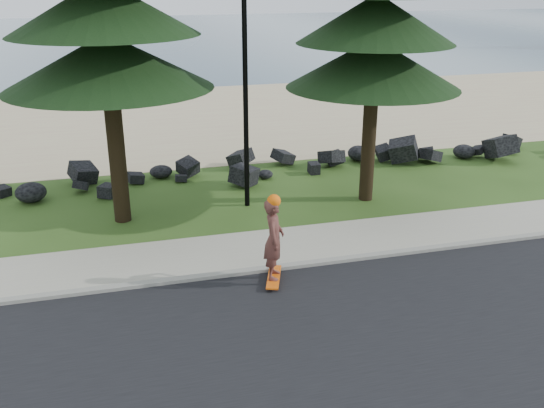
% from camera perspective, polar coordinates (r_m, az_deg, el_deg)
% --- Properties ---
extents(ground, '(160.00, 160.00, 0.00)m').
position_cam_1_polar(ground, '(14.63, 0.44, -4.54)').
color(ground, '#294515').
rests_on(ground, ground).
extents(road, '(160.00, 7.00, 0.02)m').
position_cam_1_polar(road, '(10.95, 6.91, -14.41)').
color(road, black).
rests_on(road, ground).
extents(kerb, '(160.00, 0.20, 0.10)m').
position_cam_1_polar(kerb, '(13.83, 1.44, -5.92)').
color(kerb, gray).
rests_on(kerb, ground).
extents(sidewalk, '(160.00, 2.00, 0.08)m').
position_cam_1_polar(sidewalk, '(14.79, 0.24, -4.07)').
color(sidewalk, '#A19A86').
rests_on(sidewalk, ground).
extents(beach_sand, '(160.00, 15.00, 0.01)m').
position_cam_1_polar(beach_sand, '(28.15, -7.50, 8.03)').
color(beach_sand, tan).
rests_on(beach_sand, ground).
extents(ocean, '(160.00, 58.00, 0.01)m').
position_cam_1_polar(ocean, '(64.11, -12.20, 15.13)').
color(ocean, '#304C5D').
rests_on(ocean, ground).
extents(seawall_boulders, '(60.00, 2.40, 1.10)m').
position_cam_1_polar(seawall_boulders, '(19.69, -3.89, 2.35)').
color(seawall_boulders, black).
rests_on(seawall_boulders, ground).
extents(lamp_post, '(0.25, 0.14, 8.14)m').
position_cam_1_polar(lamp_post, '(16.43, -2.56, 13.44)').
color(lamp_post, black).
rests_on(lamp_post, ground).
extents(skateboarder, '(0.62, 1.10, 2.00)m').
position_cam_1_polar(skateboarder, '(12.87, 0.18, -3.34)').
color(skateboarder, '#EE5C0E').
rests_on(skateboarder, ground).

